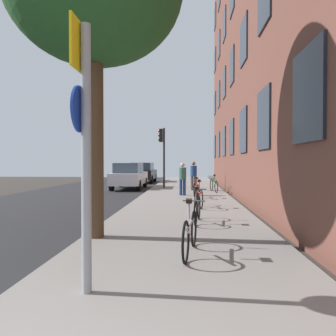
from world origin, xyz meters
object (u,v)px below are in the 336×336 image
object	(u,v)px
bicycle_2	(198,196)
bicycle_3	(196,190)
car_1	(143,172)
sign_post	(84,134)
traffic_light	(162,147)
car_0	(129,176)
bicycle_0	(190,233)
pedestrian_0	(183,177)
pedestrian_1	(194,174)
bicycle_4	(214,185)
bicycle_1	(197,209)

from	to	relation	value
bicycle_2	bicycle_3	size ratio (longest dim) A/B	0.98
car_1	sign_post	bearing A→B (deg)	-83.99
traffic_light	car_1	xyz separation A→B (m)	(-2.08, 6.44, -1.78)
traffic_light	car_1	distance (m)	6.99
sign_post	bicycle_2	xyz separation A→B (m)	(1.61, 7.74, -1.54)
sign_post	car_1	world-z (taller)	sign_post
sign_post	traffic_light	bearing A→B (deg)	91.15
bicycle_2	car_0	xyz separation A→B (m)	(-4.01, 8.79, 0.34)
bicycle_0	pedestrian_0	world-z (taller)	pedestrian_0
traffic_light	car_0	world-z (taller)	traffic_light
pedestrian_1	car_1	world-z (taller)	pedestrian_1
bicycle_4	car_1	bearing A→B (deg)	118.79
bicycle_0	bicycle_1	xyz separation A→B (m)	(0.20, 3.00, -0.01)
bicycle_0	pedestrian_0	distance (m)	10.10
sign_post	pedestrian_1	size ratio (longest dim) A/B	2.05
bicycle_4	pedestrian_0	bearing A→B (deg)	-130.17
bicycle_0	car_0	size ratio (longest dim) A/B	0.40
bicycle_0	car_1	world-z (taller)	car_1
pedestrian_0	pedestrian_1	bearing A→B (deg)	78.97
sign_post	bicycle_4	xyz separation A→B (m)	(2.60, 13.73, -1.57)
traffic_light	pedestrian_0	world-z (taller)	traffic_light
car_1	bicycle_0	bearing A→B (deg)	-80.08
bicycle_1	bicycle_2	bearing A→B (deg)	87.66
pedestrian_1	bicycle_1	bearing A→B (deg)	-90.36
traffic_light	bicycle_3	bearing A→B (deg)	-71.23
bicycle_0	bicycle_4	world-z (taller)	bicycle_0
pedestrian_0	car_0	distance (m)	5.81
sign_post	pedestrian_0	distance (m)	11.91
car_0	bicycle_0	bearing A→B (deg)	-76.00
sign_post	car_0	xyz separation A→B (m)	(-2.40, 16.53, -1.20)
bicycle_1	pedestrian_0	size ratio (longest dim) A/B	1.05
pedestrian_0	car_1	world-z (taller)	pedestrian_0
sign_post	bicycle_1	size ratio (longest dim) A/B	2.03
car_1	bicycle_1	bearing A→B (deg)	-77.86
traffic_light	bicycle_0	world-z (taller)	traffic_light
sign_post	bicycle_1	xyz separation A→B (m)	(1.49, 4.74, -1.55)
bicycle_4	car_0	xyz separation A→B (m)	(-5.00, 2.80, 0.37)
bicycle_2	car_1	world-z (taller)	car_1
sign_post	bicycle_0	world-z (taller)	sign_post
bicycle_0	pedestrian_1	size ratio (longest dim) A/B	1.10
bicycle_2	pedestrian_0	bearing A→B (deg)	98.69
sign_post	bicycle_0	distance (m)	2.65
pedestrian_0	bicycle_2	bearing A→B (deg)	-81.31
bicycle_3	pedestrian_0	bearing A→B (deg)	119.43
bicycle_0	bicycle_3	xyz separation A→B (m)	(0.31, 9.00, -0.02)
bicycle_0	bicycle_3	world-z (taller)	bicycle_0
bicycle_4	car_0	size ratio (longest dim) A/B	0.39
sign_post	bicycle_2	size ratio (longest dim) A/B	1.99
sign_post	pedestrian_0	size ratio (longest dim) A/B	2.13
bicycle_3	sign_post	bearing A→B (deg)	-98.48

